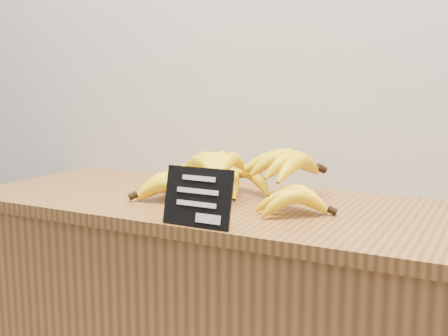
# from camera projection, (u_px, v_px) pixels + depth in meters

# --- Properties ---
(counter_top) EXTENTS (1.36, 0.54, 0.03)m
(counter_top) POSITION_uv_depth(u_px,v_px,m) (233.00, 207.00, 1.40)
(counter_top) COLOR #905D2C
(counter_top) RESTS_ON counter
(chalkboard_sign) EXTENTS (0.15, 0.03, 0.12)m
(chalkboard_sign) POSITION_uv_depth(u_px,v_px,m) (198.00, 197.00, 1.15)
(chalkboard_sign) COLOR black
(chalkboard_sign) RESTS_ON counter_top
(banana_pile) EXTENTS (0.54, 0.35, 0.12)m
(banana_pile) POSITION_uv_depth(u_px,v_px,m) (231.00, 178.00, 1.41)
(banana_pile) COLOR yellow
(banana_pile) RESTS_ON counter_top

